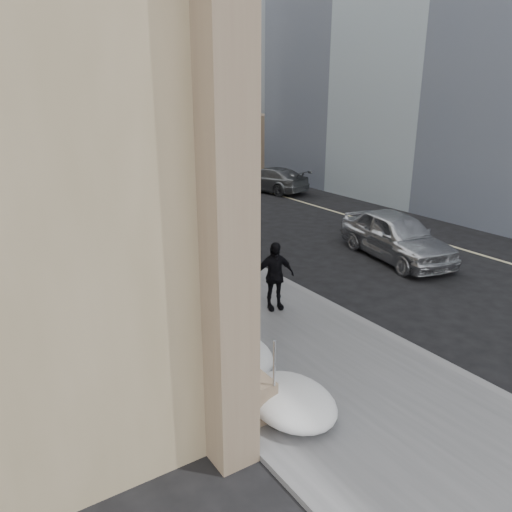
{
  "coord_description": "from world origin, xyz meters",
  "views": [
    {
      "loc": [
        -6.3,
        -8.31,
        5.99
      ],
      "look_at": [
        0.6,
        2.28,
        1.7
      ],
      "focal_mm": 35.0,
      "sensor_mm": 36.0,
      "label": 1
    }
  ],
  "objects_px": {
    "car_silver": "(396,236)",
    "mounted_horse_right": "(208,241)",
    "car_grey": "(270,179)",
    "mounted_horse_left": "(216,292)",
    "pedestrian": "(274,276)"
  },
  "relations": [
    {
      "from": "mounted_horse_left",
      "to": "car_grey",
      "type": "relative_size",
      "value": 0.54
    },
    {
      "from": "mounted_horse_left",
      "to": "pedestrian",
      "type": "xyz_separation_m",
      "value": [
        2.02,
        0.39,
        -0.13
      ]
    },
    {
      "from": "mounted_horse_right",
      "to": "car_grey",
      "type": "distance_m",
      "value": 14.41
    },
    {
      "from": "mounted_horse_left",
      "to": "car_silver",
      "type": "bearing_deg",
      "value": -154.19
    },
    {
      "from": "mounted_horse_left",
      "to": "car_grey",
      "type": "height_order",
      "value": "mounted_horse_left"
    },
    {
      "from": "mounted_horse_right",
      "to": "car_grey",
      "type": "relative_size",
      "value": 0.52
    },
    {
      "from": "mounted_horse_right",
      "to": "car_silver",
      "type": "height_order",
      "value": "mounted_horse_right"
    },
    {
      "from": "mounted_horse_right",
      "to": "car_silver",
      "type": "relative_size",
      "value": 0.51
    },
    {
      "from": "mounted_horse_right",
      "to": "car_grey",
      "type": "bearing_deg",
      "value": -151.66
    },
    {
      "from": "car_silver",
      "to": "mounted_horse_right",
      "type": "bearing_deg",
      "value": 172.4
    },
    {
      "from": "mounted_horse_right",
      "to": "car_silver",
      "type": "xyz_separation_m",
      "value": [
        6.54,
        -2.21,
        -0.33
      ]
    },
    {
      "from": "mounted_horse_right",
      "to": "car_grey",
      "type": "height_order",
      "value": "mounted_horse_right"
    },
    {
      "from": "mounted_horse_left",
      "to": "mounted_horse_right",
      "type": "relative_size",
      "value": 1.04
    },
    {
      "from": "mounted_horse_left",
      "to": "mounted_horse_right",
      "type": "distance_m",
      "value": 4.42
    },
    {
      "from": "mounted_horse_left",
      "to": "car_silver",
      "type": "height_order",
      "value": "mounted_horse_left"
    }
  ]
}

